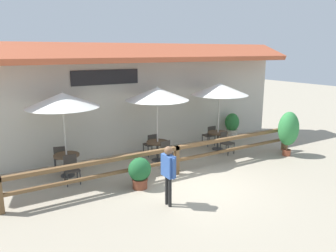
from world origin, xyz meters
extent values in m
plane|color=#9E937F|center=(0.00, 0.00, 0.00)|extent=(60.00, 60.00, 0.00)
cube|color=#BCB7A8|center=(0.00, 4.20, 1.80)|extent=(14.00, 0.40, 3.60)
cube|color=#B25133|center=(0.00, 3.65, 3.88)|extent=(14.28, 1.48, 0.70)
cube|color=black|center=(-1.21, 3.97, 3.00)|extent=(2.54, 0.04, 0.53)
cube|color=brown|center=(0.00, 1.05, 0.89)|extent=(10.40, 0.14, 0.11)
cube|color=brown|center=(0.00, 1.05, 0.47)|extent=(10.40, 0.10, 0.09)
cube|color=brown|center=(-5.13, 1.05, 0.47)|extent=(0.14, 0.14, 0.95)
cube|color=brown|center=(0.00, 1.05, 0.47)|extent=(0.14, 0.14, 0.95)
cube|color=brown|center=(5.13, 1.05, 0.47)|extent=(0.14, 0.14, 0.95)
cylinder|color=#B7B2A8|center=(-3.08, 2.75, 1.15)|extent=(0.06, 0.06, 2.31)
cone|color=silver|center=(-3.08, 2.75, 2.47)|extent=(2.25, 2.25, 0.45)
sphere|color=#B2ADA3|center=(-3.08, 2.75, 2.69)|extent=(0.07, 0.07, 0.07)
cylinder|color=#4C3826|center=(-3.08, 2.75, 0.70)|extent=(0.81, 0.81, 0.05)
cylinder|color=#333333|center=(-3.08, 2.75, 0.34)|extent=(0.07, 0.07, 0.67)
cylinder|color=#333333|center=(-3.08, 2.75, 0.01)|extent=(0.44, 0.44, 0.03)
cube|color=#332D28|center=(-3.11, 2.03, 0.43)|extent=(0.44, 0.44, 0.05)
cube|color=#332D28|center=(-3.10, 2.22, 0.66)|extent=(0.40, 0.05, 0.40)
cylinder|color=#2D2D2D|center=(-3.31, 1.85, 0.20)|extent=(0.04, 0.04, 0.41)
cylinder|color=#2D2D2D|center=(-2.93, 1.84, 0.20)|extent=(0.04, 0.04, 0.41)
cylinder|color=#2D2D2D|center=(-3.29, 2.23, 0.20)|extent=(0.04, 0.04, 0.41)
cylinder|color=#2D2D2D|center=(-2.91, 2.22, 0.20)|extent=(0.04, 0.04, 0.41)
cube|color=#332D28|center=(-3.11, 3.46, 0.43)|extent=(0.51, 0.51, 0.05)
cube|color=#332D28|center=(-3.16, 3.28, 0.66)|extent=(0.40, 0.14, 0.40)
cylinder|color=#2D2D2D|center=(-2.88, 3.60, 0.20)|extent=(0.04, 0.04, 0.41)
cylinder|color=#2D2D2D|center=(-3.25, 3.69, 0.20)|extent=(0.04, 0.04, 0.41)
cylinder|color=#2D2D2D|center=(-2.98, 3.23, 0.20)|extent=(0.04, 0.04, 0.41)
cylinder|color=#2D2D2D|center=(-3.34, 3.32, 0.20)|extent=(0.04, 0.04, 0.41)
cylinder|color=#B7B2A8|center=(0.15, 2.58, 1.15)|extent=(0.06, 0.06, 2.31)
cone|color=silver|center=(0.15, 2.58, 2.47)|extent=(2.25, 2.25, 0.45)
sphere|color=#B2ADA3|center=(0.15, 2.58, 2.69)|extent=(0.07, 0.07, 0.07)
cylinder|color=#4C3826|center=(0.15, 2.58, 0.70)|extent=(0.81, 0.81, 0.05)
cylinder|color=#333333|center=(0.15, 2.58, 0.34)|extent=(0.07, 0.07, 0.67)
cylinder|color=#333333|center=(0.15, 2.58, 0.01)|extent=(0.44, 0.44, 0.03)
cube|color=#332D28|center=(0.19, 1.89, 0.43)|extent=(0.45, 0.45, 0.05)
cube|color=#332D28|center=(0.18, 2.07, 0.66)|extent=(0.40, 0.06, 0.40)
cylinder|color=#2D2D2D|center=(0.02, 1.68, 0.20)|extent=(0.04, 0.04, 0.41)
cylinder|color=#2D2D2D|center=(0.39, 1.71, 0.20)|extent=(0.04, 0.04, 0.41)
cylinder|color=#2D2D2D|center=(-0.01, 2.06, 0.20)|extent=(0.04, 0.04, 0.41)
cylinder|color=#2D2D2D|center=(0.37, 2.09, 0.20)|extent=(0.04, 0.04, 0.41)
cube|color=#332D28|center=(0.21, 3.28, 0.43)|extent=(0.43, 0.43, 0.05)
cube|color=#332D28|center=(0.22, 3.09, 0.66)|extent=(0.40, 0.05, 0.40)
cylinder|color=#2D2D2D|center=(0.39, 3.48, 0.20)|extent=(0.04, 0.04, 0.41)
cylinder|color=#2D2D2D|center=(0.01, 3.47, 0.20)|extent=(0.04, 0.04, 0.41)
cylinder|color=#2D2D2D|center=(0.41, 3.10, 0.20)|extent=(0.04, 0.04, 0.41)
cylinder|color=#2D2D2D|center=(0.03, 3.09, 0.20)|extent=(0.04, 0.04, 0.41)
cylinder|color=#B7B2A8|center=(2.94, 2.54, 1.15)|extent=(0.06, 0.06, 2.31)
cone|color=silver|center=(2.94, 2.54, 2.47)|extent=(2.25, 2.25, 0.45)
sphere|color=#B2ADA3|center=(2.94, 2.54, 2.69)|extent=(0.07, 0.07, 0.07)
cylinder|color=#4C3826|center=(2.94, 2.54, 0.70)|extent=(0.81, 0.81, 0.05)
cylinder|color=#333333|center=(2.94, 2.54, 0.34)|extent=(0.07, 0.07, 0.67)
cylinder|color=#333333|center=(2.94, 2.54, 0.01)|extent=(0.44, 0.44, 0.03)
cube|color=#332D28|center=(2.86, 1.87, 0.43)|extent=(0.50, 0.50, 0.05)
cube|color=#332D28|center=(2.82, 2.06, 0.66)|extent=(0.40, 0.12, 0.40)
cylinder|color=#2D2D2D|center=(2.72, 1.65, 0.20)|extent=(0.04, 0.04, 0.41)
cylinder|color=#2D2D2D|center=(3.09, 1.73, 0.20)|extent=(0.04, 0.04, 0.41)
cylinder|color=#2D2D2D|center=(2.64, 2.02, 0.20)|extent=(0.04, 0.04, 0.41)
cylinder|color=#2D2D2D|center=(3.01, 2.10, 0.20)|extent=(0.04, 0.04, 0.41)
cube|color=#332D28|center=(2.99, 3.21, 0.43)|extent=(0.43, 0.43, 0.05)
cube|color=#332D28|center=(2.99, 3.02, 0.66)|extent=(0.40, 0.04, 0.40)
cylinder|color=#2D2D2D|center=(3.18, 3.41, 0.20)|extent=(0.04, 0.04, 0.41)
cylinder|color=#2D2D2D|center=(2.80, 3.40, 0.20)|extent=(0.04, 0.04, 0.41)
cylinder|color=#2D2D2D|center=(3.18, 3.03, 0.20)|extent=(0.04, 0.04, 0.41)
cylinder|color=#2D2D2D|center=(2.80, 3.02, 0.20)|extent=(0.04, 0.04, 0.41)
cylinder|color=brown|center=(-1.50, 0.69, 0.14)|extent=(0.44, 0.44, 0.29)
cylinder|color=brown|center=(-1.50, 0.69, 0.27)|extent=(0.47, 0.47, 0.04)
ellipsoid|color=#1E5B2D|center=(-1.50, 0.69, 0.58)|extent=(0.67, 0.61, 0.69)
cylinder|color=#9E4C33|center=(4.69, 0.54, 0.12)|extent=(0.30, 0.30, 0.23)
cylinder|color=#9E4C33|center=(4.69, 0.54, 0.21)|extent=(0.32, 0.32, 0.04)
cylinder|color=brown|center=(4.69, 0.54, 0.43)|extent=(0.05, 0.05, 0.39)
ellipsoid|color=#338442|center=(4.69, 0.54, 1.06)|extent=(0.81, 0.73, 1.30)
cylinder|color=#B7AD99|center=(4.59, 3.55, 0.21)|extent=(0.51, 0.51, 0.41)
cylinder|color=#B7AD99|center=(4.59, 3.55, 0.39)|extent=(0.55, 0.55, 0.04)
ellipsoid|color=#287033|center=(4.59, 3.55, 0.76)|extent=(0.67, 0.60, 0.82)
cylinder|color=black|center=(-1.36, -0.77, 0.40)|extent=(0.09, 0.09, 0.80)
cylinder|color=black|center=(-1.36, -0.61, 0.40)|extent=(0.09, 0.09, 0.80)
cube|color=#33569E|center=(-1.36, -0.69, 1.09)|extent=(0.20, 0.44, 0.57)
cylinder|color=#33569E|center=(-1.36, -0.94, 1.09)|extent=(0.07, 0.07, 0.54)
cylinder|color=#33569E|center=(-1.36, -0.44, 1.09)|extent=(0.07, 0.07, 0.54)
sphere|color=brown|center=(-1.36, -0.69, 1.49)|extent=(0.22, 0.22, 0.22)
camera|label=1|loc=(-5.41, -7.43, 3.94)|focal=35.00mm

